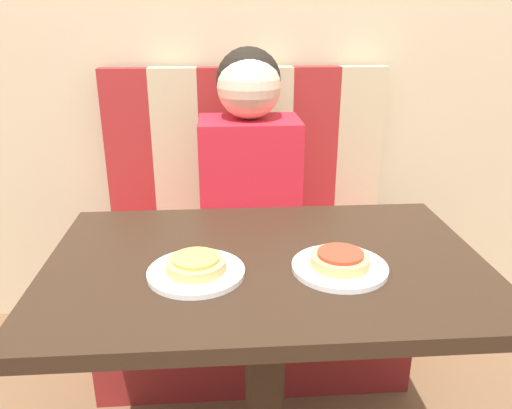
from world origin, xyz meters
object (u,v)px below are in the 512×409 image
plate_left (196,272)px  plate_right (340,267)px  pizza_left (196,264)px  pizza_right (340,259)px  person (249,148)px

plate_left → plate_right: same height
pizza_left → pizza_right: same height
person → pizza_right: person is taller
plate_right → pizza_right: size_ratio=1.63×
person → plate_left: (-0.16, -0.70, -0.09)m
pizza_left → plate_left: bearing=-153.4°
plate_left → plate_right: bearing=0.0°
person → plate_left: bearing=-102.4°
plate_right → person: bearing=102.4°
pizza_right → pizza_left: bearing=180.0°
plate_left → pizza_left: bearing=26.6°
plate_left → plate_right: size_ratio=1.00×
plate_left → plate_right: 0.31m
pizza_left → person: bearing=77.6°
plate_right → pizza_left: (-0.31, 0.00, 0.02)m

